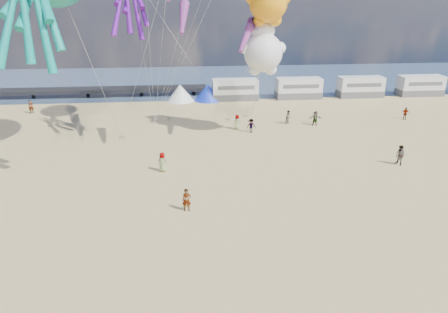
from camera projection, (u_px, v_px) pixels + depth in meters
ground at (214, 281)px, 21.41m from camera, size 120.00×120.00×0.00m
water at (192, 80)px, 72.17m from camera, size 120.00×120.00×0.00m
pier at (5, 92)px, 59.16m from camera, size 60.00×3.00×0.50m
motorhome_0 at (235, 90)px, 58.30m from camera, size 6.60×2.50×3.00m
motorhome_1 at (299, 88)px, 59.14m from camera, size 6.60×2.50×3.00m
motorhome_2 at (360, 87)px, 59.99m from camera, size 6.60×2.50×3.00m
motorhome_3 at (420, 86)px, 60.83m from camera, size 6.60×2.50×3.00m
tent_white at (180, 93)px, 57.70m from camera, size 4.00×4.00×2.40m
tent_blue at (208, 92)px, 58.06m from camera, size 4.00×4.00×2.40m
standing_person at (187, 200)px, 28.14m from camera, size 0.65×0.46×1.70m
beachgoer_0 at (162, 162)px, 34.49m from camera, size 0.75×0.62×1.75m
beachgoer_1 at (400, 155)px, 35.77m from camera, size 0.92×1.08×1.87m
beachgoer_2 at (251, 126)px, 44.38m from camera, size 0.80×0.64×1.59m
beachgoer_3 at (405, 113)px, 49.12m from camera, size 1.06×0.69×1.55m
beachgoer_4 at (315, 118)px, 46.91m from camera, size 0.99×0.42×1.69m
beachgoer_5 at (31, 107)px, 51.74m from camera, size 1.66×1.02×1.71m
beachgoer_6 at (237, 122)px, 45.50m from camera, size 0.72×0.58×1.71m
beachgoer_7 at (289, 117)px, 47.39m from camera, size 0.96×0.86×1.65m
sandbag_a at (122, 137)px, 42.95m from camera, size 0.50×0.35×0.22m
sandbag_b at (228, 119)px, 49.12m from camera, size 0.50×0.35×0.22m
sandbag_c at (250, 121)px, 48.59m from camera, size 0.50×0.35×0.22m
sandbag_d at (246, 116)px, 50.30m from camera, size 0.50×0.35×0.22m
sandbag_e at (155, 122)px, 47.88m from camera, size 0.50×0.35×0.22m
kite_panda at (263, 53)px, 40.52m from camera, size 5.36×5.12×6.74m
kite_teddy_orange at (268, 3)px, 38.24m from camera, size 4.85×4.61×6.32m
windsock_mid at (247, 36)px, 38.50m from camera, size 2.95×5.53×5.54m
windsock_right at (183, 18)px, 34.16m from camera, size 1.28×4.78×4.72m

